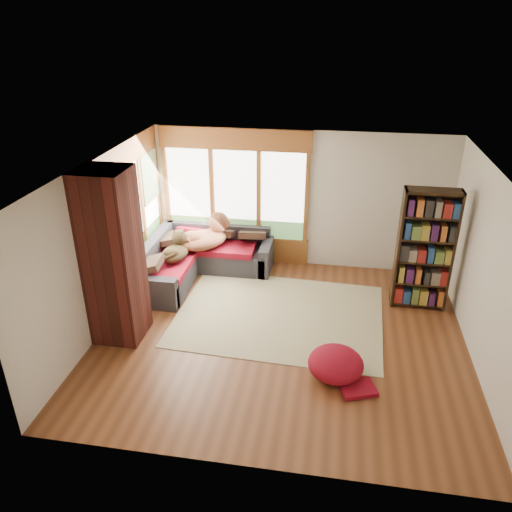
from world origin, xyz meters
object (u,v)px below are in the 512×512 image
(brick_chimney, at_px, (113,258))
(area_rug, at_px, (279,315))
(dog_brindle, at_px, (176,246))
(bookshelf, at_px, (425,250))
(pouf, at_px, (336,363))
(sectional_sofa, at_px, (188,259))
(dog_tan, at_px, (207,232))

(brick_chimney, height_order, area_rug, brick_chimney)
(brick_chimney, distance_m, dog_brindle, 1.82)
(bookshelf, height_order, pouf, bookshelf)
(pouf, relative_size, dog_brindle, 1.02)
(brick_chimney, height_order, bookshelf, brick_chimney)
(sectional_sofa, xyz_separation_m, bookshelf, (4.09, -0.46, 0.72))
(area_rug, height_order, dog_brindle, dog_brindle)
(pouf, relative_size, dog_tan, 0.68)
(pouf, xyz_separation_m, dog_tan, (-2.46, 2.71, 0.60))
(pouf, height_order, dog_brindle, dog_brindle)
(area_rug, relative_size, bookshelf, 1.61)
(sectional_sofa, bearing_deg, dog_tan, 28.58)
(brick_chimney, distance_m, area_rug, 2.80)
(sectional_sofa, height_order, dog_tan, dog_tan)
(sectional_sofa, bearing_deg, pouf, -42.75)
(brick_chimney, xyz_separation_m, bookshelf, (4.54, 1.59, -0.28))
(pouf, bearing_deg, dog_brindle, 143.09)
(bookshelf, relative_size, pouf, 2.72)
(bookshelf, relative_size, dog_tan, 1.85)
(brick_chimney, xyz_separation_m, dog_tan, (0.77, 2.23, -0.49))
(sectional_sofa, distance_m, dog_tan, 0.63)
(dog_tan, bearing_deg, pouf, -91.33)
(brick_chimney, bearing_deg, sectional_sofa, 77.71)
(area_rug, relative_size, pouf, 4.37)
(sectional_sofa, height_order, dog_brindle, dog_brindle)
(sectional_sofa, distance_m, area_rug, 2.20)
(brick_chimney, height_order, sectional_sofa, brick_chimney)
(bookshelf, bearing_deg, dog_tan, 170.35)
(brick_chimney, bearing_deg, dog_tan, 70.87)
(brick_chimney, xyz_separation_m, area_rug, (2.31, 0.91, -1.29))
(area_rug, height_order, dog_tan, dog_tan)
(brick_chimney, height_order, pouf, brick_chimney)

